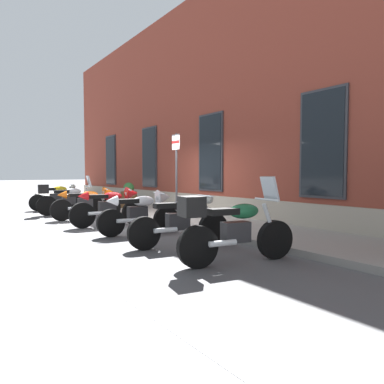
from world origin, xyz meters
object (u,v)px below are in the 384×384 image
(parking_sign, at_px, (176,163))
(barrel_planter, at_px, (129,197))
(motorcycle_black_naked, at_px, (181,221))
(motorcycle_red_sport, at_px, (112,205))
(motorcycle_white_sport, at_px, (143,210))
(motorcycle_green_touring, at_px, (232,228))
(motorcycle_silver_touring, at_px, (67,199))
(motorcycle_yellow_naked, at_px, (58,198))
(motorcycle_orange_sport, at_px, (89,202))

(parking_sign, relative_size, barrel_planter, 2.58)
(motorcycle_black_naked, xyz_separation_m, parking_sign, (-2.96, 1.81, 1.22))
(motorcycle_red_sport, bearing_deg, motorcycle_white_sport, 3.21)
(parking_sign, bearing_deg, motorcycle_white_sport, -53.89)
(motorcycle_white_sport, relative_size, motorcycle_green_touring, 0.96)
(motorcycle_silver_touring, height_order, motorcycle_green_touring, motorcycle_green_touring)
(motorcycle_green_touring, bearing_deg, motorcycle_silver_touring, -178.70)
(motorcycle_yellow_naked, distance_m, motorcycle_green_touring, 9.84)
(motorcycle_red_sport, height_order, motorcycle_green_touring, motorcycle_green_touring)
(motorcycle_green_touring, bearing_deg, barrel_planter, 165.57)
(motorcycle_green_touring, distance_m, barrel_planter, 8.35)
(motorcycle_orange_sport, distance_m, motorcycle_white_sport, 3.35)
(barrel_planter, bearing_deg, motorcycle_black_naked, -16.98)
(motorcycle_black_naked, relative_size, motorcycle_green_touring, 1.01)
(motorcycle_orange_sport, relative_size, motorcycle_white_sport, 1.08)
(motorcycle_red_sport, bearing_deg, parking_sign, 80.95)
(motorcycle_red_sport, distance_m, barrel_planter, 3.85)
(parking_sign, bearing_deg, motorcycle_orange_sport, -137.55)
(motorcycle_yellow_naked, distance_m, motorcycle_white_sport, 6.62)
(motorcycle_orange_sport, bearing_deg, motorcycle_red_sport, -0.08)
(motorcycle_orange_sport, xyz_separation_m, parking_sign, (2.05, 1.87, 1.16))
(motorcycle_yellow_naked, relative_size, motorcycle_green_touring, 0.95)
(motorcycle_white_sport, xyz_separation_m, parking_sign, (-1.30, 1.78, 1.15))
(motorcycle_yellow_naked, xyz_separation_m, motorcycle_white_sport, (6.61, 0.18, 0.07))
(motorcycle_silver_touring, bearing_deg, barrel_planter, 87.77)
(motorcycle_black_naked, distance_m, motorcycle_green_touring, 1.58)
(motorcycle_orange_sport, xyz_separation_m, barrel_planter, (-1.51, 2.05, -0.03))
(motorcycle_silver_touring, relative_size, motorcycle_green_touring, 1.06)
(motorcycle_white_sport, height_order, parking_sign, parking_sign)
(motorcycle_green_touring, relative_size, barrel_planter, 2.16)
(motorcycle_orange_sport, relative_size, motorcycle_green_touring, 1.04)
(motorcycle_silver_touring, distance_m, barrel_planter, 2.27)
(motorcycle_orange_sport, height_order, motorcycle_white_sport, motorcycle_white_sport)
(motorcycle_black_naked, xyz_separation_m, motorcycle_green_touring, (1.58, -0.09, 0.08))
(parking_sign, bearing_deg, motorcycle_yellow_naked, -159.73)
(parking_sign, bearing_deg, motorcycle_silver_touring, -150.17)
(motorcycle_red_sport, relative_size, parking_sign, 0.85)
(barrel_planter, bearing_deg, motorcycle_red_sport, -32.17)
(motorcycle_silver_touring, bearing_deg, motorcycle_red_sport, 3.71)
(motorcycle_yellow_naked, height_order, barrel_planter, barrel_planter)
(motorcycle_yellow_naked, relative_size, motorcycle_orange_sport, 0.92)
(motorcycle_orange_sport, height_order, motorcycle_red_sport, motorcycle_red_sport)
(motorcycle_silver_touring, bearing_deg, motorcycle_white_sport, 3.55)
(motorcycle_black_naked, bearing_deg, motorcycle_orange_sport, -179.32)
(motorcycle_silver_touring, relative_size, motorcycle_black_naked, 1.05)
(motorcycle_red_sport, xyz_separation_m, motorcycle_green_touring, (4.83, -0.03, 0.00))
(motorcycle_yellow_naked, distance_m, barrel_planter, 2.76)
(motorcycle_black_naked, bearing_deg, motorcycle_yellow_naked, -178.97)
(motorcycle_white_sport, distance_m, barrel_planter, 5.24)
(motorcycle_white_sport, bearing_deg, motorcycle_green_touring, -2.16)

